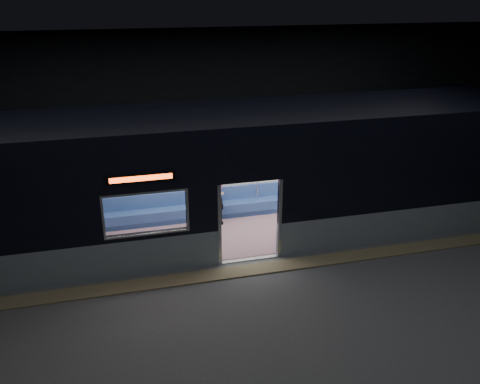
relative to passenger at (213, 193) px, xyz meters
name	(u,v)px	position (x,y,z in m)	size (l,w,h in m)	color
station_floor	(262,282)	(0.37, -3.55, -0.82)	(24.00, 14.00, 0.01)	#47494C
station_envelope	(265,124)	(0.37, -3.55, 2.85)	(24.00, 14.00, 5.00)	black
tactile_strip	(255,269)	(0.37, -3.00, -0.80)	(22.80, 0.50, 0.03)	#8C7F59
metro_car	(234,169)	(0.37, -1.00, 1.03)	(18.00, 3.04, 3.35)	#8D9CA9
passenger	(213,193)	(0.00, 0.00, 0.00)	(0.41, 0.71, 1.41)	black
handbag	(217,200)	(0.05, -0.24, -0.13)	(0.28, 0.24, 0.14)	black
transit_map	(327,158)	(3.54, 0.31, 0.65)	(0.95, 0.03, 0.62)	white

